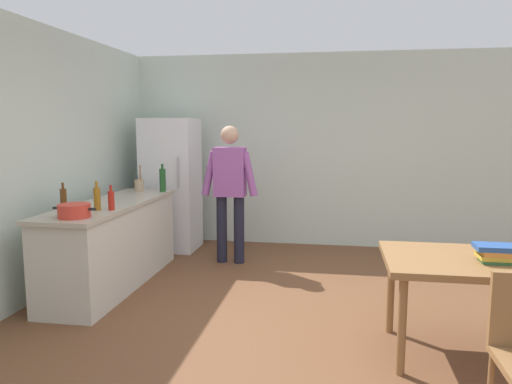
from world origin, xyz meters
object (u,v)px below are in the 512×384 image
dining_table (483,269)px  bottle_oil_amber (97,198)px  person (230,185)px  bottle_wine_green (163,180)px  bottle_beer_brown (63,199)px  refrigerator (171,184)px  utensil_jar (139,185)px  bottle_sauce_red (111,200)px  book_stack (496,253)px  cooking_pot (74,211)px

dining_table → bottle_oil_amber: size_ratio=5.00×
person → bottle_oil_amber: bearing=-122.0°
bottle_wine_green → bottle_oil_amber: bottle_wine_green is taller
person → bottle_beer_brown: (-1.30, -1.53, 0.03)m
dining_table → bottle_wine_green: 3.74m
refrigerator → bottle_wine_green: (0.14, -0.72, 0.15)m
dining_table → bottle_wine_green: bearing=147.9°
dining_table → utensil_jar: 4.00m
refrigerator → bottle_sauce_red: bearing=-86.7°
bottle_sauce_red → book_stack: bottle_sauce_red is taller
utensil_jar → person: bearing=8.5°
dining_table → cooking_pot: 3.35m
cooking_pot → bottle_oil_amber: 0.38m
cooking_pot → bottle_beer_brown: bottle_beer_brown is taller
bottle_wine_green → bottle_sauce_red: size_ratio=1.42×
person → book_stack: bearing=-42.8°
book_stack → cooking_pot: bearing=174.5°
dining_table → bottle_beer_brown: bottle_beer_brown is taller
bottle_beer_brown → bottle_oil_amber: size_ratio=0.93×
refrigerator → book_stack: refrigerator is taller
person → bottle_beer_brown: 2.01m
bottle_wine_green → bottle_beer_brown: 1.45m
utensil_jar → bottle_sauce_red: utensil_jar is taller
dining_table → bottle_oil_amber: (-3.30, 0.62, 0.34)m
bottle_sauce_red → bottle_beer_brown: bearing=-174.4°
utensil_jar → bottle_oil_amber: utensil_jar is taller
bottle_beer_brown → utensil_jar: bearing=82.1°
person → bottle_wine_green: bearing=-168.4°
dining_table → bottle_beer_brown: 3.71m
utensil_jar → bottle_beer_brown: size_ratio=1.23×
bottle_sauce_red → bottle_beer_brown: 0.47m
refrigerator → bottle_beer_brown: 2.12m
dining_table → bottle_oil_amber: 3.38m
refrigerator → bottle_oil_amber: refrigerator is taller
person → bottle_beer_brown: person is taller
utensil_jar → bottle_beer_brown: bearing=-97.9°
book_stack → bottle_sauce_red: bearing=167.1°
dining_table → utensil_jar: utensil_jar is taller
bottle_beer_brown → refrigerator: bearing=80.5°
bottle_beer_brown → bottle_oil_amber: 0.35m
utensil_jar → bottle_wine_green: bearing=0.1°
bottle_wine_green → book_stack: size_ratio=1.28×
cooking_pot → book_stack: bearing=-5.5°
cooking_pot → bottle_beer_brown: size_ratio=1.54×
cooking_pot → book_stack: 3.40m
bottle_wine_green → bottle_sauce_red: bottle_wine_green is taller
bottle_oil_amber → refrigerator: bearing=89.9°
refrigerator → dining_table: size_ratio=1.29×
bottle_wine_green → bottle_oil_amber: size_ratio=1.21×
utensil_jar → refrigerator: bearing=77.5°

